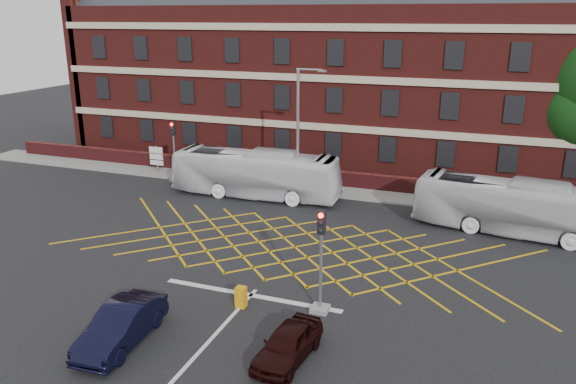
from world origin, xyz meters
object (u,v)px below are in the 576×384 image
(traffic_light_near, at_px, (321,271))
(direction_signs, at_px, (156,157))
(car_navy, at_px, (121,326))
(utility_cabinet, at_px, (241,297))
(bus_right, at_px, (516,207))
(street_lamp, at_px, (299,158))
(bus_left, at_px, (255,174))
(traffic_light_far, at_px, (175,157))
(car_maroon, at_px, (288,344))

(traffic_light_near, bearing_deg, direction_signs, 139.05)
(car_navy, xyz_separation_m, utility_cabinet, (2.91, 3.88, -0.27))
(direction_signs, distance_m, utility_cabinet, 21.11)
(bus_right, distance_m, street_lamp, 12.90)
(direction_signs, xyz_separation_m, utility_cabinet, (14.09, -15.69, -0.94))
(bus_left, relative_size, bus_right, 1.03)
(car_navy, xyz_separation_m, traffic_light_far, (-9.04, 18.61, 1.05))
(bus_left, distance_m, utility_cabinet, 14.58)
(street_lamp, bearing_deg, bus_right, -5.52)
(bus_left, bearing_deg, street_lamp, -89.30)
(bus_left, bearing_deg, bus_right, -95.68)
(traffic_light_near, distance_m, direction_signs, 22.77)
(car_maroon, distance_m, direction_signs, 25.17)
(traffic_light_near, xyz_separation_m, utility_cabinet, (-3.11, -0.78, -1.32))
(car_maroon, relative_size, traffic_light_near, 0.82)
(bus_right, xyz_separation_m, traffic_light_far, (-22.38, 2.29, 0.28))
(traffic_light_near, relative_size, traffic_light_far, 1.00)
(traffic_light_far, bearing_deg, car_navy, -64.10)
(bus_right, relative_size, utility_cabinet, 12.02)
(street_lamp, distance_m, utility_cabinet, 14.08)
(utility_cabinet, bearing_deg, traffic_light_near, 14.02)
(traffic_light_near, bearing_deg, street_lamp, 112.86)
(car_navy, bearing_deg, bus_right, 46.48)
(car_navy, bearing_deg, bus_left, 93.39)
(traffic_light_near, bearing_deg, bus_left, 123.15)
(car_maroon, bearing_deg, car_navy, -162.91)
(car_navy, height_order, traffic_light_near, traffic_light_near)
(traffic_light_far, height_order, direction_signs, traffic_light_far)
(traffic_light_near, relative_size, street_lamp, 0.52)
(bus_left, distance_m, traffic_light_far, 6.80)
(car_maroon, distance_m, traffic_light_near, 3.70)
(street_lamp, bearing_deg, car_navy, -91.87)
(street_lamp, distance_m, direction_signs, 12.01)
(traffic_light_far, bearing_deg, direction_signs, 155.91)
(car_navy, distance_m, direction_signs, 22.55)
(bus_right, height_order, car_navy, bus_right)
(traffic_light_far, bearing_deg, car_maroon, -49.39)
(street_lamp, relative_size, direction_signs, 3.77)
(bus_left, relative_size, utility_cabinet, 12.39)
(bus_right, xyz_separation_m, street_lamp, (-12.77, 1.24, 1.32))
(utility_cabinet, bearing_deg, car_maroon, -42.02)
(bus_right, xyz_separation_m, car_maroon, (-7.40, -15.18, -0.88))
(car_navy, distance_m, utility_cabinet, 4.85)
(car_navy, xyz_separation_m, car_maroon, (5.94, 1.14, -0.11))
(traffic_light_near, height_order, traffic_light_far, same)
(direction_signs, bearing_deg, traffic_light_near, -40.95)
(bus_right, height_order, direction_signs, bus_right)
(traffic_light_far, distance_m, utility_cabinet, 19.01)
(bus_right, distance_m, car_navy, 21.09)
(bus_right, relative_size, traffic_light_far, 2.49)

